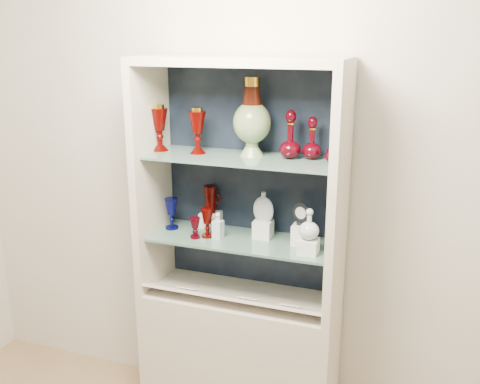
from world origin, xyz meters
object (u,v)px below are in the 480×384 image
(clear_square_bottle, at_px, (218,226))
(cameo_medallion, at_px, (301,214))
(ruby_pitcher, at_px, (210,199))
(ruby_decanter_b, at_px, (312,137))
(ruby_goblet_small, at_px, (195,228))
(lidded_bowl, at_px, (334,153))
(clear_round_decanter, at_px, (309,225))
(enamel_urn, at_px, (252,117))
(pedestal_lamp_left, at_px, (159,128))
(cobalt_goblet, at_px, (172,214))
(flat_flask, at_px, (263,206))
(ruby_goblet_tall, at_px, (207,222))
(ruby_decanter_a, at_px, (291,132))
(pedestal_lamp_right, at_px, (198,131))

(clear_square_bottle, xyz_separation_m, cameo_medallion, (0.41, 0.06, 0.09))
(ruby_pitcher, height_order, clear_square_bottle, ruby_pitcher)
(ruby_decanter_b, relative_size, ruby_goblet_small, 2.00)
(lidded_bowl, distance_m, cameo_medallion, 0.34)
(clear_square_bottle, bearing_deg, clear_round_decanter, -4.64)
(clear_square_bottle, bearing_deg, enamel_urn, 29.56)
(lidded_bowl, height_order, ruby_pitcher, lidded_bowl)
(pedestal_lamp_left, bearing_deg, ruby_decanter_b, 4.63)
(lidded_bowl, height_order, cobalt_goblet, lidded_bowl)
(flat_flask, bearing_deg, clear_square_bottle, -149.79)
(lidded_bowl, xyz_separation_m, ruby_goblet_tall, (-0.61, -0.05, -0.39))
(ruby_decanter_a, bearing_deg, enamel_urn, 179.61)
(lidded_bowl, bearing_deg, enamel_urn, 176.01)
(ruby_decanter_a, xyz_separation_m, cameo_medallion, (0.07, -0.02, -0.39))
(ruby_goblet_small, relative_size, clear_square_bottle, 0.78)
(ruby_decanter_a, relative_size, ruby_goblet_tall, 1.70)
(ruby_goblet_small, bearing_deg, enamel_urn, 24.27)
(cobalt_goblet, xyz_separation_m, cameo_medallion, (0.69, 0.01, 0.07))
(enamel_urn, bearing_deg, flat_flask, 4.25)
(ruby_decanter_a, height_order, ruby_goblet_small, ruby_decanter_a)
(pedestal_lamp_left, xyz_separation_m, clear_round_decanter, (0.80, -0.08, -0.40))
(enamel_urn, relative_size, clear_square_bottle, 2.76)
(pedestal_lamp_left, height_order, cameo_medallion, pedestal_lamp_left)
(pedestal_lamp_left, distance_m, ruby_decanter_a, 0.67)
(ruby_decanter_a, relative_size, flat_flask, 1.68)
(pedestal_lamp_right, bearing_deg, clear_round_decanter, -8.00)
(lidded_bowl, bearing_deg, ruby_goblet_tall, -175.20)
(ruby_decanter_b, bearing_deg, lidded_bowl, -23.26)
(cobalt_goblet, bearing_deg, ruby_decanter_b, 4.07)
(ruby_decanter_b, bearing_deg, clear_square_bottle, -166.63)
(pedestal_lamp_left, xyz_separation_m, ruby_goblet_tall, (0.27, -0.04, -0.46))
(cobalt_goblet, bearing_deg, lidded_bowl, 0.20)
(pedestal_lamp_left, height_order, enamel_urn, enamel_urn)
(flat_flask, bearing_deg, ruby_pitcher, 176.47)
(pedestal_lamp_right, height_order, cobalt_goblet, pedestal_lamp_right)
(lidded_bowl, relative_size, cameo_medallion, 0.80)
(pedestal_lamp_left, relative_size, clear_round_decanter, 1.63)
(enamel_urn, xyz_separation_m, clear_round_decanter, (0.32, -0.12, -0.47))
(ruby_goblet_small, bearing_deg, cameo_medallion, 10.17)
(ruby_pitcher, relative_size, clear_round_decanter, 1.02)
(cobalt_goblet, xyz_separation_m, ruby_goblet_tall, (0.22, -0.05, -0.01))
(ruby_decanter_a, xyz_separation_m, ruby_decanter_b, (0.10, 0.02, -0.02))
(pedestal_lamp_left, xyz_separation_m, enamel_urn, (0.48, 0.04, 0.07))
(ruby_decanter_a, height_order, ruby_pitcher, ruby_decanter_a)
(cameo_medallion, bearing_deg, pedestal_lamp_right, -159.26)
(ruby_goblet_small, height_order, clear_square_bottle, clear_square_bottle)
(ruby_goblet_small, height_order, ruby_pitcher, ruby_pitcher)
(pedestal_lamp_left, bearing_deg, lidded_bowl, 0.88)
(clear_round_decanter, bearing_deg, enamel_urn, 159.26)
(ruby_goblet_tall, bearing_deg, flat_flask, 17.36)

